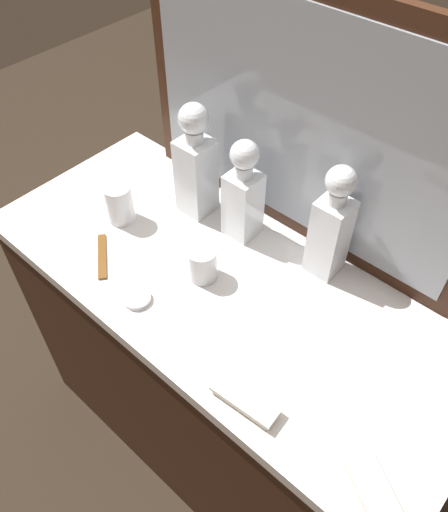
{
  "coord_description": "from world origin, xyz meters",
  "views": [
    {
      "loc": [
        0.53,
        -0.59,
        1.8
      ],
      "look_at": [
        0.0,
        0.0,
        0.95
      ],
      "focal_mm": 36.04,
      "sensor_mm": 36.0,
      "label": 1
    }
  ],
  "objects_px": {
    "crystal_decanter_far_left": "(243,198)",
    "crystal_tumbler_center": "(202,265)",
    "silver_brush_center": "(371,487)",
    "silver_brush_far_right": "(245,400)",
    "crystal_decanter_far_right": "(330,232)",
    "crystal_decanter_left": "(196,170)",
    "tortoiseshell_comb": "(102,256)",
    "crystal_tumbler_left": "(120,205)",
    "porcelain_dish": "(137,298)"
  },
  "relations": [
    {
      "from": "crystal_tumbler_center",
      "to": "porcelain_dish",
      "type": "height_order",
      "value": "crystal_tumbler_center"
    },
    {
      "from": "silver_brush_far_right",
      "to": "porcelain_dish",
      "type": "relative_size",
      "value": 2.2
    },
    {
      "from": "crystal_decanter_far_right",
      "to": "crystal_tumbler_center",
      "type": "bearing_deg",
      "value": -133.04
    },
    {
      "from": "porcelain_dish",
      "to": "crystal_decanter_far_left",
      "type": "bearing_deg",
      "value": 84.42
    },
    {
      "from": "silver_brush_far_right",
      "to": "crystal_decanter_far_right",
      "type": "bearing_deg",
      "value": 102.61
    },
    {
      "from": "crystal_tumbler_center",
      "to": "silver_brush_far_right",
      "type": "relative_size",
      "value": 0.6
    },
    {
      "from": "tortoiseshell_comb",
      "to": "crystal_tumbler_left",
      "type": "bearing_deg",
      "value": 119.19
    },
    {
      "from": "silver_brush_center",
      "to": "crystal_decanter_far_right",
      "type": "bearing_deg",
      "value": 133.42
    },
    {
      "from": "crystal_decanter_far_right",
      "to": "tortoiseshell_comb",
      "type": "xyz_separation_m",
      "value": [
        -0.43,
        -0.34,
        -0.12
      ]
    },
    {
      "from": "crystal_decanter_far_left",
      "to": "silver_brush_far_right",
      "type": "distance_m",
      "value": 0.49
    },
    {
      "from": "crystal_decanter_far_left",
      "to": "porcelain_dish",
      "type": "relative_size",
      "value": 4.21
    },
    {
      "from": "silver_brush_center",
      "to": "porcelain_dish",
      "type": "xyz_separation_m",
      "value": [
        -0.62,
        0.01,
        -0.01
      ]
    },
    {
      "from": "crystal_decanter_far_left",
      "to": "silver_brush_center",
      "type": "relative_size",
      "value": 1.9
    },
    {
      "from": "crystal_decanter_far_left",
      "to": "crystal_decanter_left",
      "type": "bearing_deg",
      "value": -175.15
    },
    {
      "from": "crystal_tumbler_left",
      "to": "porcelain_dish",
      "type": "xyz_separation_m",
      "value": [
        0.23,
        -0.16,
        -0.04
      ]
    },
    {
      "from": "silver_brush_center",
      "to": "tortoiseshell_comb",
      "type": "xyz_separation_m",
      "value": [
        -0.78,
        0.04,
        -0.01
      ]
    },
    {
      "from": "crystal_tumbler_left",
      "to": "silver_brush_far_right",
      "type": "relative_size",
      "value": 0.75
    },
    {
      "from": "crystal_decanter_left",
      "to": "silver_brush_center",
      "type": "relative_size",
      "value": 2.18
    },
    {
      "from": "crystal_decanter_far_left",
      "to": "crystal_tumbler_center",
      "type": "xyz_separation_m",
      "value": [
        0.03,
        -0.18,
        -0.07
      ]
    },
    {
      "from": "crystal_decanter_far_left",
      "to": "crystal_tumbler_center",
      "type": "height_order",
      "value": "crystal_decanter_far_left"
    },
    {
      "from": "crystal_tumbler_center",
      "to": "crystal_decanter_left",
      "type": "bearing_deg",
      "value": 136.61
    },
    {
      "from": "silver_brush_center",
      "to": "porcelain_dish",
      "type": "height_order",
      "value": "silver_brush_center"
    },
    {
      "from": "crystal_decanter_far_right",
      "to": "porcelain_dish",
      "type": "distance_m",
      "value": 0.47
    },
    {
      "from": "crystal_decanter_far_right",
      "to": "tortoiseshell_comb",
      "type": "relative_size",
      "value": 2.32
    },
    {
      "from": "silver_brush_far_right",
      "to": "tortoiseshell_comb",
      "type": "distance_m",
      "value": 0.52
    },
    {
      "from": "crystal_tumbler_left",
      "to": "crystal_decanter_far_left",
      "type": "bearing_deg",
      "value": 33.37
    },
    {
      "from": "crystal_decanter_far_left",
      "to": "silver_brush_center",
      "type": "bearing_deg",
      "value": -30.27
    },
    {
      "from": "crystal_tumbler_center",
      "to": "tortoiseshell_comb",
      "type": "xyz_separation_m",
      "value": [
        -0.23,
        -0.12,
        -0.04
      ]
    },
    {
      "from": "crystal_tumbler_left",
      "to": "silver_brush_center",
      "type": "relative_size",
      "value": 0.74
    },
    {
      "from": "crystal_decanter_far_left",
      "to": "crystal_tumbler_center",
      "type": "relative_size",
      "value": 3.18
    },
    {
      "from": "crystal_decanter_far_right",
      "to": "crystal_tumbler_center",
      "type": "distance_m",
      "value": 0.3
    },
    {
      "from": "crystal_decanter_left",
      "to": "silver_brush_center",
      "type": "height_order",
      "value": "crystal_decanter_left"
    },
    {
      "from": "crystal_decanter_left",
      "to": "crystal_decanter_far_left",
      "type": "relative_size",
      "value": 1.14
    },
    {
      "from": "crystal_tumbler_left",
      "to": "silver_brush_center",
      "type": "height_order",
      "value": "crystal_tumbler_left"
    },
    {
      "from": "crystal_tumbler_left",
      "to": "silver_brush_center",
      "type": "xyz_separation_m",
      "value": [
        0.85,
        -0.16,
        -0.04
      ]
    },
    {
      "from": "crystal_tumbler_center",
      "to": "porcelain_dish",
      "type": "xyz_separation_m",
      "value": [
        -0.06,
        -0.15,
        -0.03
      ]
    },
    {
      "from": "silver_brush_far_right",
      "to": "tortoiseshell_comb",
      "type": "height_order",
      "value": "silver_brush_far_right"
    },
    {
      "from": "silver_brush_far_right",
      "to": "porcelain_dish",
      "type": "bearing_deg",
      "value": 175.12
    },
    {
      "from": "silver_brush_far_right",
      "to": "silver_brush_center",
      "type": "relative_size",
      "value": 1.0
    },
    {
      "from": "crystal_tumbler_center",
      "to": "crystal_tumbler_left",
      "type": "bearing_deg",
      "value": 179.62
    },
    {
      "from": "porcelain_dish",
      "to": "crystal_decanter_far_right",
      "type": "bearing_deg",
      "value": 54.69
    },
    {
      "from": "crystal_decanter_left",
      "to": "silver_brush_center",
      "type": "xyz_separation_m",
      "value": [
        0.73,
        -0.33,
        -0.12
      ]
    },
    {
      "from": "crystal_decanter_far_left",
      "to": "silver_brush_center",
      "type": "xyz_separation_m",
      "value": [
        0.58,
        -0.34,
        -0.1
      ]
    },
    {
      "from": "silver_brush_center",
      "to": "silver_brush_far_right",
      "type": "bearing_deg",
      "value": -175.37
    },
    {
      "from": "crystal_tumbler_left",
      "to": "silver_brush_far_right",
      "type": "height_order",
      "value": "crystal_tumbler_left"
    },
    {
      "from": "crystal_decanter_far_left",
      "to": "crystal_tumbler_left",
      "type": "bearing_deg",
      "value": -146.63
    },
    {
      "from": "porcelain_dish",
      "to": "tortoiseshell_comb",
      "type": "relative_size",
      "value": 0.51
    },
    {
      "from": "crystal_tumbler_left",
      "to": "silver_brush_center",
      "type": "distance_m",
      "value": 0.87
    },
    {
      "from": "crystal_decanter_left",
      "to": "silver_brush_far_right",
      "type": "distance_m",
      "value": 0.59
    },
    {
      "from": "crystal_tumbler_left",
      "to": "tortoiseshell_comb",
      "type": "relative_size",
      "value": 0.83
    }
  ]
}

